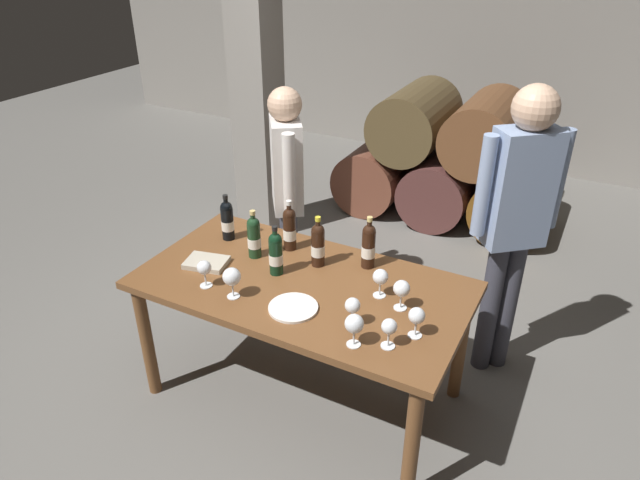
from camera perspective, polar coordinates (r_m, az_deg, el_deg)
name	(u,v)px	position (r m, az deg, el deg)	size (l,w,h in m)	color
ground_plane	(304,391)	(3.42, -1.62, -14.91)	(14.00, 14.00, 0.00)	#66635E
cellar_back_wall	(502,30)	(6.51, 17.71, 19.37)	(10.00, 0.24, 2.80)	gray
barrel_stack	(446,161)	(5.22, 12.52, 7.69)	(1.86, 0.90, 1.15)	brown
stone_pillar	(256,80)	(4.63, -6.38, 15.60)	(0.32, 0.32, 2.60)	gray
dining_table	(302,297)	(2.99, -1.80, -5.70)	(1.70, 0.90, 0.76)	brown
wine_bottle_0	(290,228)	(3.17, -3.07, 1.17)	(0.07, 0.07, 0.30)	black
wine_bottle_1	(276,253)	(2.96, -4.45, -1.31)	(0.07, 0.07, 0.28)	black
wine_bottle_2	(227,220)	(3.32, -9.26, 2.00)	(0.07, 0.07, 0.28)	black
wine_bottle_3	(254,237)	(3.12, -6.62, 0.33)	(0.07, 0.07, 0.28)	#19381E
wine_bottle_4	(369,245)	(3.01, 4.88, -0.55)	(0.07, 0.07, 0.30)	black
wine_bottle_5	(318,244)	(3.02, -0.21, -0.44)	(0.07, 0.07, 0.29)	black
wine_glass_0	(232,277)	(2.80, -8.83, -3.70)	(0.09, 0.09, 0.16)	white
wine_glass_1	(389,328)	(2.49, 6.94, -8.71)	(0.07, 0.07, 0.14)	white
wine_glass_2	(380,278)	(2.79, 6.06, -3.77)	(0.08, 0.08, 0.15)	white
wine_glass_3	(352,306)	(2.59, 3.27, -6.66)	(0.07, 0.07, 0.15)	white
wine_glass_4	(417,317)	(2.56, 9.65, -7.57)	(0.08, 0.08, 0.15)	white
wine_glass_5	(402,289)	(2.72, 8.17, -4.90)	(0.08, 0.08, 0.15)	white
wine_glass_6	(204,269)	(2.91, -11.51, -2.82)	(0.07, 0.07, 0.15)	white
wine_glass_7	(354,324)	(2.47, 3.45, -8.43)	(0.09, 0.09, 0.16)	white
tasting_notebook	(206,262)	(3.14, -11.30, -2.22)	(0.22, 0.16, 0.03)	#B2A893
serving_plate	(293,308)	(2.75, -2.70, -6.79)	(0.24, 0.24, 0.01)	white
sommelier_presenting	(516,211)	(3.19, 19.04, 2.74)	(0.40, 0.35, 1.72)	#383842
taster_seated_left	(287,184)	(3.64, -3.31, 5.57)	(0.33, 0.42, 1.54)	#383842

